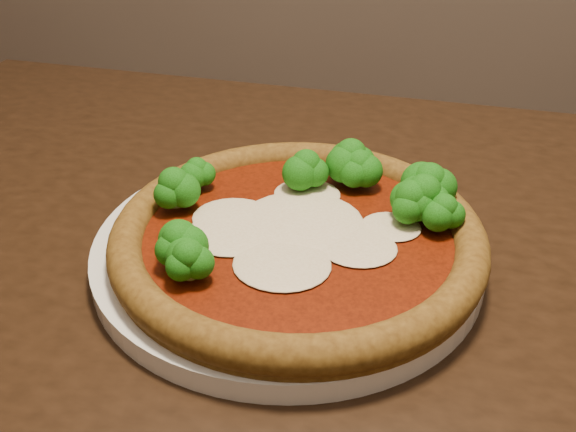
# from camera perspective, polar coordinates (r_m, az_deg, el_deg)

# --- Properties ---
(dining_table) EXTENTS (1.24, 0.87, 0.75)m
(dining_table) POSITION_cam_1_polar(r_m,az_deg,el_deg) (0.58, 5.60, -13.66)
(dining_table) COLOR black
(dining_table) RESTS_ON floor
(plate) EXTENTS (0.32, 0.32, 0.02)m
(plate) POSITION_cam_1_polar(r_m,az_deg,el_deg) (0.53, -0.00, -2.83)
(plate) COLOR white
(plate) RESTS_ON dining_table
(pizza) EXTENTS (0.30, 0.30, 0.06)m
(pizza) POSITION_cam_1_polar(r_m,az_deg,el_deg) (0.51, 1.35, -1.02)
(pizza) COLOR brown
(pizza) RESTS_ON plate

